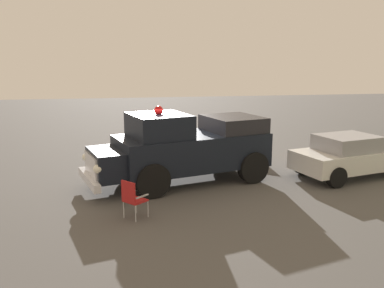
% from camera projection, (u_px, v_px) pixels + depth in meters
% --- Properties ---
extents(ground_plane, '(60.00, 60.00, 0.00)m').
position_uv_depth(ground_plane, '(176.00, 179.00, 14.26)').
color(ground_plane, '#514F4C').
extents(vintage_fire_truck, '(3.74, 6.31, 2.59)m').
position_uv_depth(vintage_fire_truck, '(186.00, 147.00, 13.63)').
color(vintage_fire_truck, black).
rests_on(vintage_fire_truck, ground).
extents(classic_hot_rod, '(2.83, 4.67, 1.46)m').
position_uv_depth(classic_hot_rod, '(354.00, 155.00, 14.48)').
color(classic_hot_rod, black).
rests_on(classic_hot_rod, ground).
extents(lawn_chair_near_truck, '(0.69, 0.69, 1.02)m').
position_uv_depth(lawn_chair_near_truck, '(214.00, 143.00, 17.32)').
color(lawn_chair_near_truck, '#B7BABF').
rests_on(lawn_chair_near_truck, ground).
extents(lawn_chair_by_car, '(0.69, 0.69, 1.02)m').
position_uv_depth(lawn_chair_by_car, '(253.00, 144.00, 17.06)').
color(lawn_chair_by_car, '#B7BABF').
rests_on(lawn_chair_by_car, ground).
extents(lawn_chair_spare, '(0.69, 0.69, 1.02)m').
position_uv_depth(lawn_chair_spare, '(132.00, 197.00, 10.60)').
color(lawn_chair_spare, '#B7BABF').
rests_on(lawn_chair_spare, ground).
extents(spectator_seated, '(0.64, 0.64, 1.29)m').
position_uv_depth(spectator_seated, '(212.00, 141.00, 17.19)').
color(spectator_seated, '#383842').
rests_on(spectator_seated, ground).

